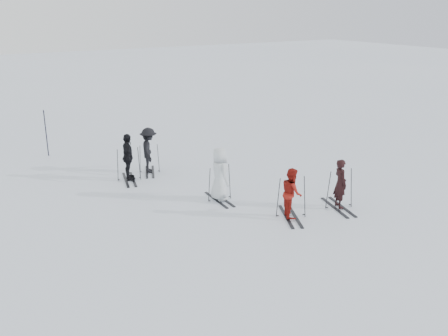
% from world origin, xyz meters
% --- Properties ---
extents(ground, '(120.00, 120.00, 0.00)m').
position_xyz_m(ground, '(0.00, 0.00, 0.00)').
color(ground, silver).
rests_on(ground, ground).
extents(skier_near_dark, '(0.53, 0.67, 1.61)m').
position_xyz_m(skier_near_dark, '(2.61, -1.85, 0.80)').
color(skier_near_dark, black).
rests_on(skier_near_dark, ground).
extents(skier_red, '(0.85, 0.93, 1.55)m').
position_xyz_m(skier_red, '(0.82, -1.62, 0.77)').
color(skier_red, maroon).
rests_on(skier_red, ground).
extents(skier_grey, '(0.63, 0.91, 1.79)m').
position_xyz_m(skier_grey, '(-0.33, 0.75, 0.90)').
color(skier_grey, silver).
rests_on(skier_grey, ground).
extents(skier_uphill_left, '(0.67, 1.10, 1.75)m').
position_xyz_m(skier_uphill_left, '(-2.20, 4.22, 0.87)').
color(skier_uphill_left, black).
rests_on(skier_uphill_left, ground).
extents(skier_uphill_far, '(1.04, 1.30, 1.75)m').
position_xyz_m(skier_uphill_far, '(-1.18, 4.67, 0.88)').
color(skier_uphill_far, black).
rests_on(skier_uphill_far, ground).
extents(skis_near_dark, '(2.03, 1.43, 1.34)m').
position_xyz_m(skis_near_dark, '(2.61, -1.85, 0.67)').
color(skis_near_dark, black).
rests_on(skis_near_dark, ground).
extents(skis_red, '(2.09, 1.67, 1.35)m').
position_xyz_m(skis_red, '(0.82, -1.62, 0.68)').
color(skis_red, black).
rests_on(skis_red, ground).
extents(skis_grey, '(1.76, 1.02, 1.24)m').
position_xyz_m(skis_grey, '(-0.33, 0.75, 0.62)').
color(skis_grey, black).
rests_on(skis_grey, ground).
extents(skis_uphill_left, '(1.94, 1.34, 1.29)m').
position_xyz_m(skis_uphill_left, '(-2.20, 4.22, 0.64)').
color(skis_uphill_left, black).
rests_on(skis_uphill_left, ground).
extents(skis_uphill_far, '(1.78, 1.38, 1.15)m').
position_xyz_m(skis_uphill_far, '(-1.18, 4.67, 0.58)').
color(skis_uphill_far, black).
rests_on(skis_uphill_far, ground).
extents(piste_marker, '(0.05, 0.05, 2.01)m').
position_xyz_m(piste_marker, '(-4.05, 9.07, 1.01)').
color(piste_marker, black).
rests_on(piste_marker, ground).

